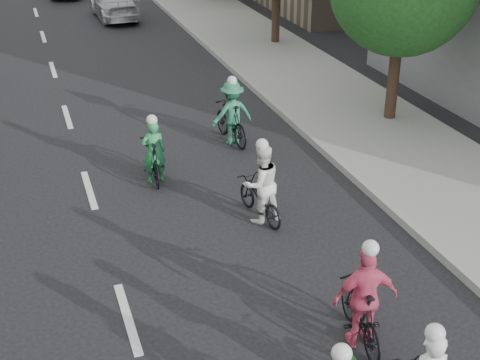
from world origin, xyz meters
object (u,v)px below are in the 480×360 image
follow_car_lead (114,5)px  cyclist_5 (232,117)px  cyclist_1 (363,306)px  cyclist_4 (153,157)px  cyclist_3 (261,191)px

follow_car_lead → cyclist_5: bearing=89.4°
cyclist_1 → cyclist_4: bearing=-66.8°
follow_car_lead → cyclist_4: bearing=81.2°
cyclist_4 → cyclist_1: bearing=109.6°
cyclist_3 → cyclist_4: 3.11m
cyclist_3 → cyclist_5: (0.72, 4.14, 0.06)m
cyclist_3 → follow_car_lead: 19.98m
cyclist_3 → cyclist_5: size_ratio=0.97×
cyclist_5 → follow_car_lead: cyclist_5 is taller
cyclist_5 → follow_car_lead: bearing=-94.5°
cyclist_5 → cyclist_4: bearing=26.0°
cyclist_1 → cyclist_5: (0.59, 8.37, 0.03)m
cyclist_5 → follow_car_lead: 15.84m
cyclist_4 → cyclist_5: bearing=-143.2°
cyclist_3 → follow_car_lead: cyclist_3 is taller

